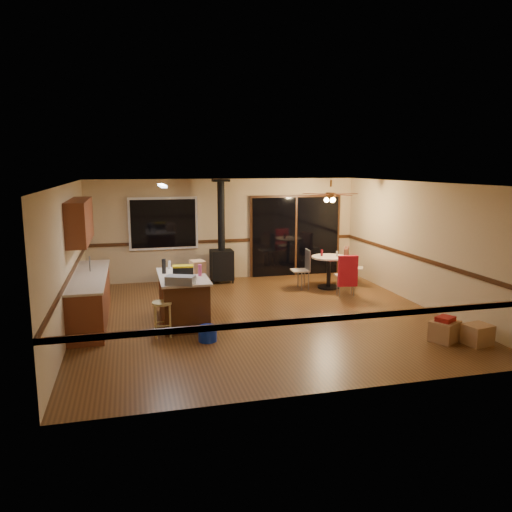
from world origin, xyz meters
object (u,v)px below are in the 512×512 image
object	(u,v)px
blue_bucket	(208,334)
chair_left	(304,265)
dining_table	(329,267)
box_corner_a	(445,331)
kitchen_island	(183,298)
bar_stool	(163,319)
toolbox_black	(183,273)
box_corner_b	(478,334)
box_under_window	(180,276)
toolbox_grey	(180,280)
chair_near	(347,271)
chair_right	(347,262)
wood_stove	(222,254)

from	to	relation	value
blue_bucket	chair_left	distance (m)	4.21
dining_table	box_corner_a	bearing A→B (deg)	-83.23
kitchen_island	bar_stool	world-z (taller)	kitchen_island
kitchen_island	toolbox_black	bearing A→B (deg)	-92.14
kitchen_island	box_corner_b	bearing A→B (deg)	-27.87
box_under_window	box_corner_b	distance (m)	7.04
box_corner_b	toolbox_black	bearing A→B (deg)	154.44
toolbox_grey	chair_near	distance (m)	4.24
toolbox_grey	box_corner_a	size ratio (longest dim) A/B	1.07
chair_right	box_corner_a	world-z (taller)	chair_right
dining_table	wood_stove	bearing A→B (deg)	152.73
blue_bucket	box_corner_b	world-z (taller)	box_corner_b
chair_near	box_corner_a	size ratio (longest dim) A/B	1.54
wood_stove	toolbox_black	xyz separation A→B (m)	(-1.31, -3.28, 0.27)
toolbox_grey	chair_near	world-z (taller)	toolbox_grey
wood_stove	toolbox_black	distance (m)	3.54
wood_stove	toolbox_grey	bearing A→B (deg)	-110.46
box_under_window	kitchen_island	bearing A→B (deg)	-94.54
bar_stool	chair_near	bearing A→B (deg)	21.69
toolbox_black	chair_left	world-z (taller)	toolbox_black
box_corner_b	wood_stove	bearing A→B (deg)	121.05
wood_stove	chair_right	xyz separation A→B (m)	(2.94, -1.10, -0.13)
kitchen_island	bar_stool	xyz separation A→B (m)	(-0.44, -0.75, -0.15)
blue_bucket	box_under_window	bearing A→B (deg)	90.47
bar_stool	chair_left	world-z (taller)	chair_left
chair_right	box_corner_a	size ratio (longest dim) A/B	1.54
kitchen_island	chair_near	distance (m)	3.90
wood_stove	blue_bucket	xyz separation A→B (m)	(-1.02, -4.23, -0.60)
box_corner_b	blue_bucket	bearing A→B (deg)	163.80
kitchen_island	box_corner_a	xyz separation A→B (m)	(4.17, -2.15, -0.28)
wood_stove	box_corner_a	distance (m)	5.97
box_under_window	toolbox_black	bearing A→B (deg)	-94.38
toolbox_grey	toolbox_black	bearing A→B (deg)	78.69
box_corner_a	box_corner_b	distance (m)	0.51
box_under_window	wood_stove	bearing A→B (deg)	-2.72
bar_stool	chair_left	xyz separation A→B (m)	(3.54, 2.65, 0.28)
wood_stove	box_corner_b	size ratio (longest dim) A/B	6.06
kitchen_island	chair_right	xyz separation A→B (m)	(4.24, 1.95, 0.14)
toolbox_grey	chair_near	size ratio (longest dim) A/B	0.69
kitchen_island	toolbox_grey	size ratio (longest dim) A/B	3.46
blue_bucket	box_corner_a	xyz separation A→B (m)	(3.89, -0.97, 0.04)
box_corner_a	chair_near	bearing A→B (deg)	97.18
bar_stool	chair_right	distance (m)	5.40
bar_stool	box_corner_a	distance (m)	4.82
chair_left	chair_near	xyz separation A→B (m)	(0.68, -0.97, 0.01)
wood_stove	bar_stool	world-z (taller)	wood_stove
kitchen_island	chair_near	xyz separation A→B (m)	(3.78, 0.93, 0.14)
kitchen_island	chair_left	bearing A→B (deg)	31.55
toolbox_black	box_corner_a	world-z (taller)	toolbox_black
chair_right	chair_left	bearing A→B (deg)	-177.91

